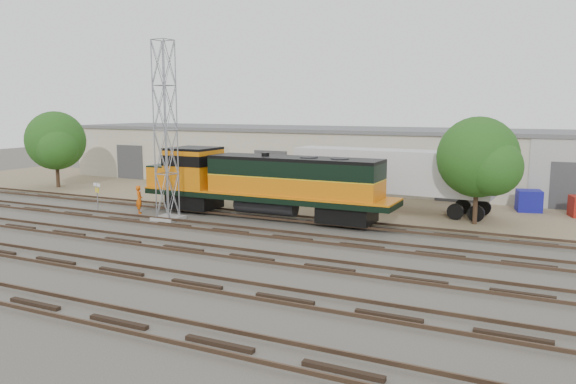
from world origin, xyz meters
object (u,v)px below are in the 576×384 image
at_px(locomotive, 261,182).
at_px(worker, 139,200).
at_px(semi_trailer, 395,173).
at_px(signal_tower, 166,134).

xyz_separation_m(locomotive, worker, (-8.27, -2.23, -1.44)).
relative_size(worker, semi_trailer, 0.14).
bearing_deg(worker, signal_tower, -151.62).
distance_m(locomotive, semi_trailer, 9.54).
bearing_deg(signal_tower, worker, 165.31).
bearing_deg(semi_trailer, locomotive, -135.06).
bearing_deg(worker, locomotive, -121.82).
bearing_deg(signal_tower, locomotive, 30.18).
height_order(locomotive, semi_trailer, locomotive).
xyz_separation_m(signal_tower, semi_trailer, (12.31, 9.42, -2.82)).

